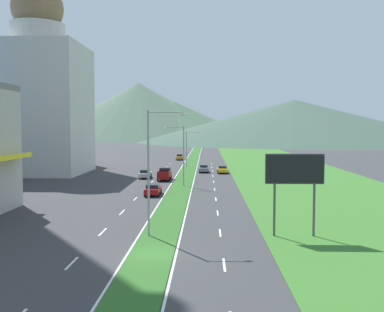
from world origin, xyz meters
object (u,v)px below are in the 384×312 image
street_lamp_near (152,165)px  car_4 (180,157)px  street_lamp_mid (181,151)px  car_2 (145,174)px  car_0 (222,169)px  car_1 (153,189)px  car_3 (204,168)px  street_lamp_far (188,146)px  billboard_roadside (295,174)px  pickup_truck_0 (165,174)px

street_lamp_near → car_4: bearing=92.0°
car_4 → street_lamp_mid: bearing=-176.2°
car_2 → car_0: bearing=-56.3°
car_1 → car_3: size_ratio=1.08×
car_1 → car_2: bearing=10.9°
street_lamp_near → car_3: (3.91, 51.90, -5.24)m
street_lamp_near → street_lamp_far: bearing=89.7°
car_0 → car_3: car_3 is taller
billboard_roadside → car_3: billboard_roadside is taller
billboard_roadside → car_2: bearing=113.8°
car_2 → street_lamp_mid: bearing=-145.1°
car_2 → pickup_truck_0: bearing=-123.0°
street_lamp_far → car_3: (3.57, -10.58, -3.97)m
street_lamp_mid → car_4: (-3.51, 53.23, -4.52)m
billboard_roadside → car_0: bearing=94.7°
street_lamp_mid → car_3: 21.41m
billboard_roadside → street_lamp_mid: bearing=109.7°
street_lamp_far → pickup_truck_0: street_lamp_far is taller
street_lamp_far → pickup_truck_0: bearing=-97.4°
car_0 → street_lamp_mid: bearing=-19.8°
street_lamp_far → pickup_truck_0: size_ratio=1.49×
pickup_truck_0 → billboard_roadside: bearing=-159.5°
car_3 → street_lamp_far: bearing=-161.4°
street_lamp_mid → car_3: (3.30, 20.65, -4.57)m
street_lamp_far → car_2: size_ratio=1.86×
street_lamp_far → billboard_roadside: size_ratio=1.16×
street_lamp_near → billboard_roadside: 11.78m
car_0 → street_lamp_far: bearing=-148.5°
street_lamp_near → pickup_truck_0: 39.34m
street_lamp_mid → car_2: size_ratio=2.14×
street_lamp_mid → billboard_roadside: 33.02m
car_0 → pickup_truck_0: size_ratio=0.87×
street_lamp_near → pickup_truck_0: (-2.72, 38.93, -5.01)m
street_lamp_near → street_lamp_mid: 31.26m
car_3 → car_1: bearing=-12.4°
billboard_roadside → car_1: size_ratio=1.52×
car_3 → car_4: bearing=-168.2°
car_4 → street_lamp_far: bearing=-171.6°
car_1 → street_lamp_far: bearing=-4.3°
car_1 → car_4: size_ratio=0.95×
pickup_truck_0 → car_0: bearing=-41.3°
street_lamp_mid → car_1: street_lamp_mid is taller
street_lamp_far → billboard_roadside: 63.35m
street_lamp_mid → car_0: size_ratio=1.96×
billboard_roadside → car_3: 52.52m
billboard_roadside → street_lamp_near: bearing=-179.2°
car_2 → car_4: (3.50, 43.17, 0.04)m
street_lamp_far → car_1: 40.75m
billboard_roadside → car_2: size_ratio=1.60×
car_3 → pickup_truck_0: (-6.63, -12.98, 0.23)m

